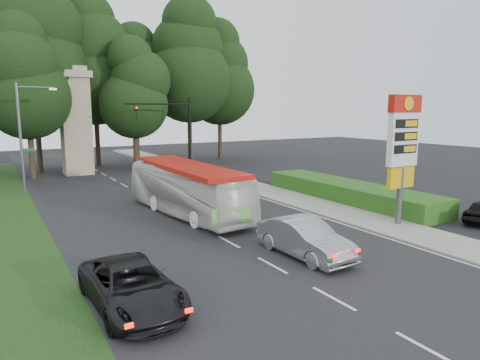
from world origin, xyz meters
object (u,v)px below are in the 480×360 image
sedan_silver (304,238)px  streetlight_signs (23,133)px  gas_station_pylon (403,142)px  monument (75,120)px  transit_bus (187,190)px  traffic_signal_mast (176,125)px  suv_charcoal (131,286)px

sedan_silver → streetlight_signs: bearing=110.8°
gas_station_pylon → streetlight_signs: size_ratio=0.86×
monument → transit_bus: monument is taller
traffic_signal_mast → streetlight_signs: streetlight_signs is taller
gas_station_pylon → sedan_silver: size_ratio=1.43×
streetlight_signs → sedan_silver: bearing=-67.6°
gas_station_pylon → traffic_signal_mast: traffic_signal_mast is taller
sedan_silver → transit_bus: bearing=96.5°
traffic_signal_mast → monument: (-7.68, 6.00, 0.43)m
monument → transit_bus: (2.50, -20.12, -3.62)m
traffic_signal_mast → streetlight_signs: 12.83m
streetlight_signs → monument: bearing=58.0°
streetlight_signs → monument: monument is taller
gas_station_pylon → suv_charcoal: (-15.01, -2.20, -3.75)m
gas_station_pylon → monument: monument is taller
streetlight_signs → suv_charcoal: (1.18, -22.21, -3.74)m
transit_bus → sedan_silver: (1.30, -9.16, -0.70)m
monument → suv_charcoal: bearing=-97.2°
streetlight_signs → transit_bus: bearing=-58.3°
traffic_signal_mast → sedan_silver: traffic_signal_mast is taller
gas_station_pylon → monument: 30.17m
gas_station_pylon → traffic_signal_mast: size_ratio=0.95×
gas_station_pylon → suv_charcoal: gas_station_pylon is taller
traffic_signal_mast → suv_charcoal: bearing=-115.4°
traffic_signal_mast → streetlight_signs: (-12.67, -1.99, -0.23)m
monument → sedan_silver: bearing=-82.6°
suv_charcoal → traffic_signal_mast: bearing=62.9°
transit_bus → monument: bearing=91.5°
gas_station_pylon → suv_charcoal: 15.63m
sedan_silver → gas_station_pylon: bearing=8.1°
transit_bus → suv_charcoal: 11.92m
monument → traffic_signal_mast: bearing=-38.0°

